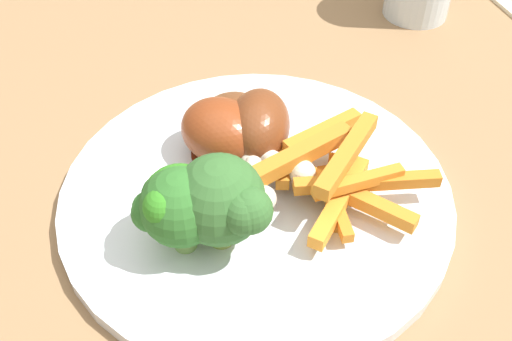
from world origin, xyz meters
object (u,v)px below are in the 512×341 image
Objects in this scene: dining_table at (183,246)px; carrot_fries_pile at (330,173)px; broccoli_floret_front at (187,200)px; chicken_drumstick_extra at (258,130)px; chicken_drumstick_near at (226,134)px; chicken_drumstick_far at (237,129)px; broccoli_floret_middle at (174,207)px; broccoli_floret_back at (224,202)px; dinner_plate at (256,195)px.

dining_table is 7.73× the size of carrot_fries_pile.
broccoli_floret_front is 0.10m from chicken_drumstick_extra.
chicken_drumstick_far is at bearing -143.28° from chicken_drumstick_near.
broccoli_floret_front reaches higher than chicken_drumstick_near.
chicken_drumstick_far is (-0.05, -0.08, -0.02)m from broccoli_floret_front.
chicken_drumstick_extra is (-0.07, -0.08, -0.01)m from broccoli_floret_middle.
broccoli_floret_back is 0.09m from chicken_drumstick_extra.
broccoli_floret_middle is 0.54× the size of chicken_drumstick_extra.
broccoli_floret_back reaches higher than chicken_drumstick_extra.
dinner_plate is 0.05m from chicken_drumstick_far.
broccoli_floret_back is at bearing 63.91° from chicken_drumstick_extra.
broccoli_floret_back reaches higher than broccoli_floret_front.
broccoli_floret_front reaches higher than dining_table.
carrot_fries_pile is at bearing 147.84° from dining_table.
chicken_drumstick_near is 0.87× the size of chicken_drumstick_extra.
broccoli_floret_middle is 0.44× the size of carrot_fries_pile.
broccoli_floret_back is at bearing 19.62° from carrot_fries_pile.
broccoli_floret_back is (0.03, 0.04, 0.05)m from dinner_plate.
chicken_drumstick_near is at bearing 36.72° from chicken_drumstick_far.
broccoli_floret_middle is 0.11m from chicken_drumstick_far.
broccoli_floret_middle reaches higher than chicken_drumstick_extra.
dining_table is 3.96× the size of dinner_plate.
dinner_plate is at bearing 95.26° from chicken_drumstick_far.
broccoli_floret_front is at bearing 48.95° from chicken_drumstick_extra.
broccoli_floret_back is at bearing 55.68° from dinner_plate.
dinner_plate is 2.35× the size of chicken_drumstick_far.
chicken_drumstick_near is at bearing -117.24° from broccoli_floret_front.
broccoli_floret_middle is at bearing 32.02° from dinner_plate.
dinner_plate is 0.07m from broccoli_floret_back.
chicken_drumstick_extra is (-0.01, 0.01, 0.00)m from chicken_drumstick_far.
chicken_drumstick_near is (0.07, -0.06, 0.00)m from carrot_fries_pile.
chicken_drumstick_far is at bearing -36.54° from chicken_drumstick_extra.
chicken_drumstick_extra is (-0.02, 0.00, 0.00)m from chicken_drumstick_near.
broccoli_floret_middle reaches higher than chicken_drumstick_near.
dining_table is at bearing -42.25° from dinner_plate.
chicken_drumstick_near is at bearing -40.84° from carrot_fries_pile.
chicken_drumstick_extra is (0.04, -0.05, 0.00)m from carrot_fries_pile.
broccoli_floret_back is at bearing 74.34° from chicken_drumstick_far.
dining_table is 0.18m from broccoli_floret_front.
carrot_fries_pile reaches higher than dinner_plate.
chicken_drumstick_near is (0.01, -0.04, 0.03)m from dinner_plate.
chicken_drumstick_near is at bearing -7.14° from chicken_drumstick_extra.
broccoli_floret_back reaches higher than dinner_plate.
dinner_plate is 1.95× the size of carrot_fries_pile.
chicken_drumstick_extra reaches higher than dining_table.
dinner_plate is 0.06m from carrot_fries_pile.
broccoli_floret_back reaches higher than chicken_drumstick_far.
chicken_drumstick_extra is at bearing 143.46° from chicken_drumstick_far.
carrot_fries_pile is 0.08m from chicken_drumstick_far.
chicken_drumstick_far is at bearing -105.66° from broccoli_floret_back.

